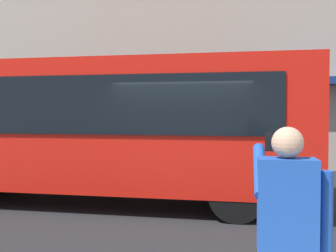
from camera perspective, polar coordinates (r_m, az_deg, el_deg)
ground_plane at (r=7.85m, az=2.66°, el=-12.46°), size 60.00×60.00×0.00m
building_facade_far at (r=14.92m, az=6.67°, el=17.59°), size 28.00×1.55×12.00m
red_bus at (r=8.67m, az=-10.25°, el=0.13°), size 9.05×2.54×3.08m
pedestrian_photographer at (r=2.95m, az=16.99°, el=-14.00°), size 0.53×0.52×1.70m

